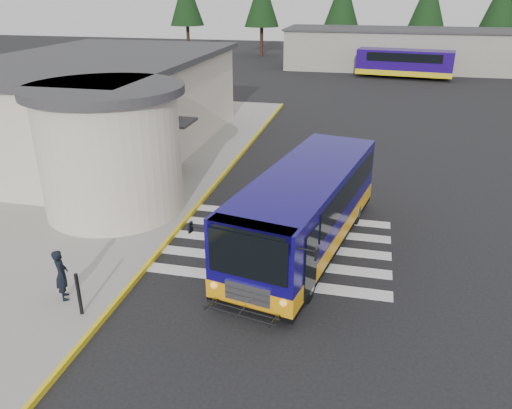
% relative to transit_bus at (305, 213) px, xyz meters
% --- Properties ---
extents(ground, '(140.00, 140.00, 0.00)m').
position_rel_transit_bus_xyz_m(ground, '(-0.58, 0.82, -1.31)').
color(ground, black).
rests_on(ground, ground).
extents(sidewalk, '(10.00, 34.00, 0.15)m').
position_rel_transit_bus_xyz_m(sidewalk, '(-9.58, 4.82, -1.23)').
color(sidewalk, gray).
rests_on(sidewalk, ground).
extents(curb_strip, '(0.12, 34.00, 0.16)m').
position_rel_transit_bus_xyz_m(curb_strip, '(-4.63, 4.82, -1.23)').
color(curb_strip, yellow).
rests_on(curb_strip, ground).
extents(station_building, '(12.70, 18.70, 4.80)m').
position_rel_transit_bus_xyz_m(station_building, '(-11.42, 7.73, 1.26)').
color(station_building, beige).
rests_on(station_building, ground).
extents(crosswalk, '(8.00, 5.35, 0.01)m').
position_rel_transit_bus_xyz_m(crosswalk, '(-1.08, 0.02, -1.30)').
color(crosswalk, silver).
rests_on(crosswalk, ground).
extents(depot_building, '(26.40, 8.40, 4.20)m').
position_rel_transit_bus_xyz_m(depot_building, '(5.42, 42.82, 0.80)').
color(depot_building, gray).
rests_on(depot_building, ground).
extents(tree_line, '(58.40, 4.40, 10.00)m').
position_rel_transit_bus_xyz_m(tree_line, '(5.71, 50.82, 5.46)').
color(tree_line, black).
rests_on(tree_line, ground).
extents(transit_bus, '(4.72, 9.97, 2.73)m').
position_rel_transit_bus_xyz_m(transit_bus, '(0.00, 0.00, 0.00)').
color(transit_bus, '#100860').
rests_on(transit_bus, ground).
extents(pedestrian_a, '(0.61, 0.65, 1.50)m').
position_rel_transit_bus_xyz_m(pedestrian_a, '(-6.07, -4.70, -0.41)').
color(pedestrian_a, black).
rests_on(pedestrian_a, sidewalk).
extents(pedestrian_b, '(0.94, 0.97, 1.58)m').
position_rel_transit_bus_xyz_m(pedestrian_b, '(-8.35, 0.83, -0.37)').
color(pedestrian_b, black).
rests_on(pedestrian_b, sidewalk).
extents(bollard, '(0.10, 0.10, 1.23)m').
position_rel_transit_bus_xyz_m(bollard, '(-5.22, -5.26, -0.55)').
color(bollard, black).
rests_on(bollard, sidewalk).
extents(far_bus_a, '(9.27, 3.73, 2.32)m').
position_rel_transit_bus_xyz_m(far_bus_a, '(4.69, 36.71, 0.20)').
color(far_bus_a, '#1E0862').
rests_on(far_bus_a, ground).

